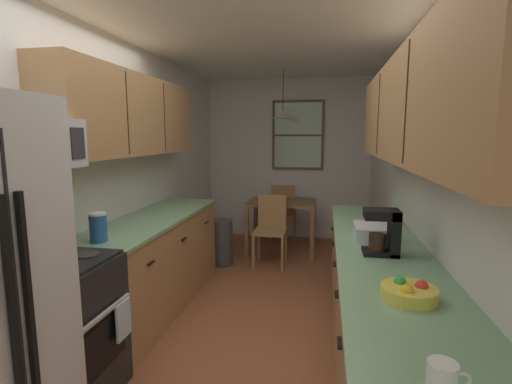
% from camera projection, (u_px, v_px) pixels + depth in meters
% --- Properties ---
extents(ground_plane, '(12.00, 12.00, 0.00)m').
position_uv_depth(ground_plane, '(260.00, 304.00, 3.76)').
color(ground_plane, brown).
extents(wall_left, '(0.10, 9.00, 2.55)m').
position_uv_depth(wall_left, '(129.00, 174.00, 3.81)').
color(wall_left, silver).
rests_on(wall_left, ground).
extents(wall_right, '(0.10, 9.00, 2.55)m').
position_uv_depth(wall_right, '(411.00, 180.00, 3.33)').
color(wall_right, silver).
rests_on(wall_right, ground).
extents(wall_back, '(4.40, 0.10, 2.55)m').
position_uv_depth(wall_back, '(288.00, 159.00, 6.15)').
color(wall_back, silver).
rests_on(wall_back, ground).
extents(ceiling_slab, '(4.40, 9.00, 0.08)m').
position_uv_depth(ceiling_slab, '(261.00, 31.00, 3.38)').
color(ceiling_slab, white).
extents(stove_range, '(0.66, 0.62, 1.10)m').
position_uv_depth(stove_range, '(58.00, 331.00, 2.33)').
color(stove_range, black).
rests_on(stove_range, ground).
extents(microwave_over_range, '(0.39, 0.62, 0.30)m').
position_uv_depth(microwave_over_range, '(25.00, 144.00, 2.18)').
color(microwave_over_range, silver).
extents(counter_left, '(0.64, 2.09, 0.90)m').
position_uv_depth(counter_left, '(154.00, 262.00, 3.65)').
color(counter_left, '#A87A4C').
rests_on(counter_left, ground).
extents(upper_cabinets_left, '(0.33, 2.17, 0.71)m').
position_uv_depth(upper_cabinets_left, '(131.00, 116.00, 3.42)').
color(upper_cabinets_left, '#A87A4C').
extents(counter_right, '(0.64, 3.37, 0.90)m').
position_uv_depth(counter_right, '(381.00, 316.00, 2.57)').
color(counter_right, '#A87A4C').
rests_on(counter_right, ground).
extents(upper_cabinets_right, '(0.33, 3.05, 0.64)m').
position_uv_depth(upper_cabinets_right, '(417.00, 109.00, 2.29)').
color(upper_cabinets_right, '#A87A4C').
extents(dining_table, '(0.94, 0.72, 0.74)m').
position_uv_depth(dining_table, '(282.00, 209.00, 5.40)').
color(dining_table, brown).
rests_on(dining_table, ground).
extents(dining_chair_near, '(0.41, 0.41, 0.90)m').
position_uv_depth(dining_chair_near, '(271.00, 226.00, 4.88)').
color(dining_chair_near, '#A87A4C').
rests_on(dining_chair_near, ground).
extents(dining_chair_far, '(0.43, 0.43, 0.90)m').
position_uv_depth(dining_chair_far, '(283.00, 210.00, 5.98)').
color(dining_chair_far, '#A87A4C').
rests_on(dining_chair_far, ground).
extents(pendant_light, '(0.28, 0.28, 0.65)m').
position_uv_depth(pendant_light, '(283.00, 114.00, 5.20)').
color(pendant_light, black).
extents(back_window, '(0.82, 0.05, 1.09)m').
position_uv_depth(back_window, '(298.00, 135.00, 5.99)').
color(back_window, brown).
extents(trash_bin, '(0.29, 0.29, 0.58)m').
position_uv_depth(trash_bin, '(221.00, 242.00, 4.90)').
color(trash_bin, '#3F3F42').
rests_on(trash_bin, ground).
extents(storage_canister, '(0.12, 0.12, 0.21)m').
position_uv_depth(storage_canister, '(98.00, 227.00, 2.72)').
color(storage_canister, '#265999').
rests_on(storage_canister, counter_left).
extents(dish_towel, '(0.02, 0.16, 0.24)m').
position_uv_depth(dish_towel, '(123.00, 320.00, 2.41)').
color(dish_towel, silver).
extents(coffee_maker, '(0.22, 0.18, 0.29)m').
position_uv_depth(coffee_maker, '(386.00, 231.00, 2.43)').
color(coffee_maker, black).
rests_on(coffee_maker, counter_right).
extents(mug_by_coffeemaker, '(0.12, 0.09, 0.11)m').
position_uv_depth(mug_by_coffeemaker, '(442.00, 380.00, 1.11)').
color(mug_by_coffeemaker, white).
rests_on(mug_by_coffeemaker, counter_right).
extents(mug_spare, '(0.11, 0.08, 0.10)m').
position_uv_depth(mug_spare, '(376.00, 221.00, 3.17)').
color(mug_spare, '#E5CC4C').
rests_on(mug_spare, counter_right).
extents(fruit_bowl, '(0.26, 0.26, 0.09)m').
position_uv_depth(fruit_bowl, '(409.00, 292.00, 1.78)').
color(fruit_bowl, '#E5D14C').
rests_on(fruit_bowl, counter_right).
extents(dish_rack, '(0.28, 0.34, 0.10)m').
position_uv_depth(dish_rack, '(373.00, 232.00, 2.83)').
color(dish_rack, silver).
rests_on(dish_rack, counter_right).
extents(table_serving_bowl, '(0.20, 0.20, 0.06)m').
position_uv_depth(table_serving_bowl, '(279.00, 198.00, 5.47)').
color(table_serving_bowl, '#4C7299').
rests_on(table_serving_bowl, dining_table).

